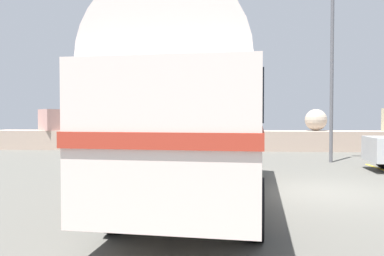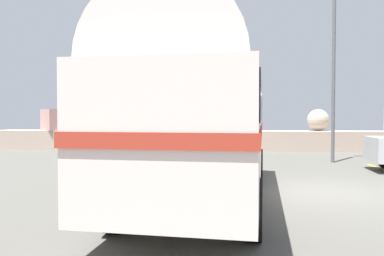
% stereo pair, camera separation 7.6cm
% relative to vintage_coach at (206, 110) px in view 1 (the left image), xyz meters
% --- Properties ---
extents(ground, '(32.00, 26.00, 0.02)m').
position_rel_vintage_coach_xyz_m(ground, '(2.88, 1.26, -2.04)').
color(ground, '#55534D').
extents(breakwater, '(31.36, 2.02, 2.43)m').
position_rel_vintage_coach_xyz_m(breakwater, '(3.08, 13.06, -1.32)').
color(breakwater, tan).
rests_on(breakwater, ground).
extents(vintage_coach, '(3.27, 8.78, 3.70)m').
position_rel_vintage_coach_xyz_m(vintage_coach, '(0.00, 0.00, 0.00)').
color(vintage_coach, black).
rests_on(vintage_coach, ground).
extents(lamp_post, '(0.81, 0.76, 7.23)m').
position_rel_vintage_coach_xyz_m(lamp_post, '(4.88, 7.59, 1.98)').
color(lamp_post, '#5B5B60').
rests_on(lamp_post, ground).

